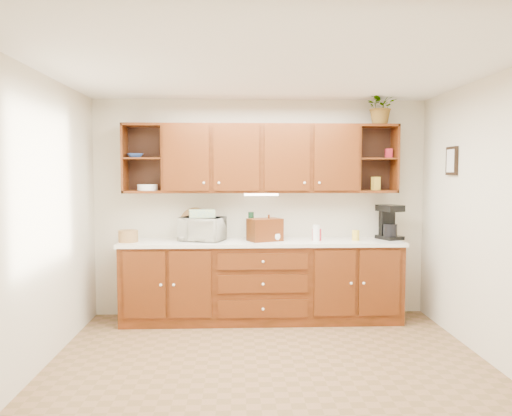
{
  "coord_description": "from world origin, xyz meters",
  "views": [
    {
      "loc": [
        -0.29,
        -4.29,
        1.72
      ],
      "look_at": [
        -0.08,
        1.15,
        1.34
      ],
      "focal_mm": 35.0,
      "sensor_mm": 36.0,
      "label": 1
    }
  ],
  "objects": [
    {
      "name": "bread_box",
      "position": [
        0.04,
        1.42,
        1.07
      ],
      "size": [
        0.43,
        0.36,
        0.26
      ],
      "primitive_type": "cube",
      "rotation": [
        0.0,
        0.0,
        0.43
      ],
      "color": "#351906",
      "rests_on": "countertop"
    },
    {
      "name": "plate_stack",
      "position": [
        -1.33,
        1.56,
        1.56
      ],
      "size": [
        0.25,
        0.25,
        0.07
      ],
      "primitive_type": "cylinder",
      "rotation": [
        0.0,
        0.0,
        0.07
      ],
      "color": "white",
      "rests_on": "upper_cabinets"
    },
    {
      "name": "wicker_basket",
      "position": [
        -1.52,
        1.39,
        1.01
      ],
      "size": [
        0.24,
        0.24,
        0.13
      ],
      "primitive_type": "cylinder",
      "rotation": [
        0.0,
        0.0,
        -0.1
      ],
      "color": "#A67845",
      "rests_on": "countertop"
    },
    {
      "name": "mug_tree",
      "position": [
        0.08,
        1.41,
        0.99
      ],
      "size": [
        0.26,
        0.27,
        0.31
      ],
      "rotation": [
        0.0,
        0.0,
        -0.18
      ],
      "color": "#351906",
      "rests_on": "countertop"
    },
    {
      "name": "potted_plant",
      "position": [
        1.4,
        1.53,
        2.5
      ],
      "size": [
        0.43,
        0.39,
        0.42
      ],
      "primitive_type": "imported",
      "rotation": [
        0.0,
        0.0,
        0.2
      ],
      "color": "#999999",
      "rests_on": "upper_cabinets"
    },
    {
      "name": "bowl_stack",
      "position": [
        -1.47,
        1.57,
        1.92
      ],
      "size": [
        0.25,
        0.25,
        0.05
      ],
      "primitive_type": "imported",
      "rotation": [
        0.0,
        0.0,
        0.39
      ],
      "color": "#284693",
      "rests_on": "upper_cabinets"
    },
    {
      "name": "canister_yellow",
      "position": [
        1.1,
        1.42,
        1.0
      ],
      "size": [
        0.1,
        0.1,
        0.12
      ],
      "primitive_type": "cylinder",
      "rotation": [
        0.0,
        0.0,
        0.16
      ],
      "color": "gold",
      "rests_on": "countertop"
    },
    {
      "name": "ceiling",
      "position": [
        0.0,
        0.0,
        2.6
      ],
      "size": [
        4.0,
        4.0,
        0.0
      ],
      "primitive_type": "plane",
      "rotation": [
        3.14,
        0.0,
        0.0
      ],
      "color": "white",
      "rests_on": "back_wall"
    },
    {
      "name": "canister_white",
      "position": [
        0.63,
        1.4,
        1.03
      ],
      "size": [
        0.08,
        0.08,
        0.18
      ],
      "primitive_type": "cylinder",
      "rotation": [
        0.0,
        0.0,
        0.01
      ],
      "color": "white",
      "rests_on": "countertop"
    },
    {
      "name": "woven_tray",
      "position": [
        -0.79,
        1.68,
        0.95
      ],
      "size": [
        0.37,
        0.1,
        0.37
      ],
      "primitive_type": "cylinder",
      "rotation": [
        1.36,
        0.0,
        -0.02
      ],
      "color": "#A67845",
      "rests_on": "countertop"
    },
    {
      "name": "pantry_box_yellow",
      "position": [
        1.36,
        1.58,
        1.6
      ],
      "size": [
        0.11,
        0.1,
        0.16
      ],
      "primitive_type": "cube",
      "rotation": [
        0.0,
        0.0,
        0.37
      ],
      "color": "gold",
      "rests_on": "upper_cabinets"
    },
    {
      "name": "microwave",
      "position": [
        -0.69,
        1.47,
        1.08
      ],
      "size": [
        0.57,
        0.47,
        0.27
      ],
      "primitive_type": "imported",
      "rotation": [
        0.0,
        0.0,
        -0.32
      ],
      "color": "beige",
      "rests_on": "countertop"
    },
    {
      "name": "right_wall",
      "position": [
        2.0,
        0.0,
        1.3
      ],
      "size": [
        0.0,
        3.5,
        3.5
      ],
      "primitive_type": "plane",
      "rotation": [
        1.57,
        0.0,
        -1.57
      ],
      "color": "beige",
      "rests_on": "floor"
    },
    {
      "name": "base_cabinets",
      "position": [
        0.0,
        1.45,
        0.45
      ],
      "size": [
        3.2,
        0.6,
        0.9
      ],
      "primitive_type": "cube",
      "color": "#351906",
      "rests_on": "floor"
    },
    {
      "name": "undercabinet_light",
      "position": [
        0.0,
        1.53,
        1.47
      ],
      "size": [
        0.4,
        0.05,
        0.02
      ],
      "primitive_type": "cube",
      "color": "white",
      "rests_on": "upper_cabinets"
    },
    {
      "name": "floor",
      "position": [
        0.0,
        0.0,
        0.0
      ],
      "size": [
        4.0,
        4.0,
        0.0
      ],
      "primitive_type": "plane",
      "color": "brown",
      "rests_on": "ground"
    },
    {
      "name": "wine_bottle",
      "position": [
        -0.12,
        1.57,
        1.1
      ],
      "size": [
        0.08,
        0.08,
        0.32
      ],
      "primitive_type": "cylinder",
      "rotation": [
        0.0,
        0.0,
        0.23
      ],
      "color": "black",
      "rests_on": "countertop"
    },
    {
      "name": "framed_picture",
      "position": [
        1.98,
        0.9,
        1.85
      ],
      "size": [
        0.03,
        0.24,
        0.3
      ],
      "primitive_type": "cube",
      "color": "black",
      "rests_on": "right_wall"
    },
    {
      "name": "coffee_maker",
      "position": [
        1.52,
        1.53,
        1.14
      ],
      "size": [
        0.31,
        0.35,
        0.41
      ],
      "rotation": [
        0.0,
        0.0,
        0.38
      ],
      "color": "black",
      "rests_on": "countertop"
    },
    {
      "name": "back_wall",
      "position": [
        0.0,
        1.75,
        1.3
      ],
      "size": [
        4.0,
        0.0,
        4.0
      ],
      "primitive_type": "plane",
      "rotation": [
        1.57,
        0.0,
        0.0
      ],
      "color": "beige",
      "rests_on": "floor"
    },
    {
      "name": "upper_cabinets",
      "position": [
        0.01,
        1.59,
        1.89
      ],
      "size": [
        3.2,
        0.33,
        0.8
      ],
      "color": "#351906",
      "rests_on": "back_wall"
    },
    {
      "name": "left_wall",
      "position": [
        -2.0,
        0.0,
        1.3
      ],
      "size": [
        0.0,
        3.5,
        3.5
      ],
      "primitive_type": "plane",
      "rotation": [
        1.57,
        0.0,
        1.57
      ],
      "color": "beige",
      "rests_on": "floor"
    },
    {
      "name": "countertop",
      "position": [
        0.0,
        1.44,
        0.92
      ],
      "size": [
        3.24,
        0.64,
        0.04
      ],
      "primitive_type": "cube",
      "color": "white",
      "rests_on": "base_cabinets"
    },
    {
      "name": "pantry_box_red",
      "position": [
        1.51,
        1.57,
        1.95
      ],
      "size": [
        0.07,
        0.06,
        0.11
      ],
      "primitive_type": "cube",
      "rotation": [
        0.0,
        0.0,
        -0.0
      ],
      "color": "#AF1929",
      "rests_on": "upper_cabinets"
    },
    {
      "name": "towel_stack",
      "position": [
        -0.69,
        1.47,
        1.26
      ],
      "size": [
        0.32,
        0.25,
        0.09
      ],
      "primitive_type": "cube",
      "rotation": [
        0.0,
        0.0,
        0.14
      ],
      "color": "#DDE36A",
      "rests_on": "microwave"
    },
    {
      "name": "canister_red",
      "position": [
        0.64,
        1.43,
        1.01
      ],
      "size": [
        0.13,
        0.13,
        0.14
      ],
      "primitive_type": "cylinder",
      "rotation": [
        0.0,
        0.0,
        -0.3
      ],
      "color": "#AF1929",
      "rests_on": "countertop"
    }
  ]
}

